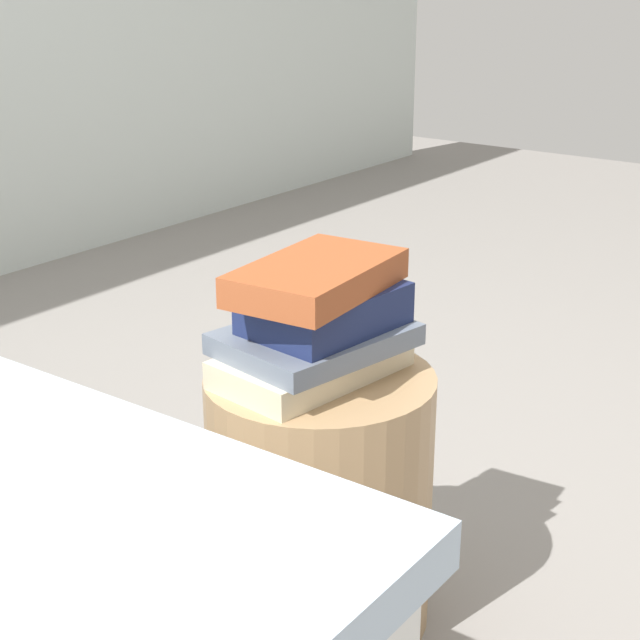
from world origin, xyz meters
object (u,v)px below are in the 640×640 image
Objects in this scene: book_navy at (326,309)px; book_rust at (319,278)px; book_cream at (312,363)px; book_slate at (314,339)px; side_table at (320,499)px.

book_navy is 0.06m from book_rust.
book_cream is 1.28× the size of book_navy.
book_slate is 0.05m from book_navy.
side_table is 1.89× the size of book_navy.
book_rust reaches higher than book_slate.
book_slate is at bearing 107.28° from side_table.
side_table is 1.58× the size of book_rust.
side_table is 1.58× the size of book_slate.
book_slate is (0.00, -0.00, 0.04)m from book_cream.
side_table is at bearing 23.55° from book_rust.
book_rust is at bearing -85.82° from book_cream.
book_slate is at bearing 63.97° from book_rust.
book_cream is at bearing 123.56° from side_table.
book_navy is 0.84× the size of book_rust.
book_slate is 1.00× the size of book_rust.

